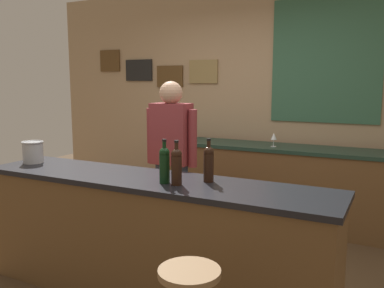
{
  "coord_description": "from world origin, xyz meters",
  "views": [
    {
      "loc": [
        1.6,
        -2.84,
        1.61
      ],
      "look_at": [
        -0.08,
        0.45,
        1.05
      ],
      "focal_mm": 38.22,
      "sensor_mm": 36.0,
      "label": 1
    }
  ],
  "objects_px": {
    "ice_bucket": "(33,152)",
    "wine_glass_b": "(274,137)",
    "wine_bottle_a": "(164,164)",
    "wine_glass_a": "(183,131)",
    "bartender": "(171,156)",
    "wine_bottle_c": "(209,163)",
    "wine_bottle_b": "(177,165)"
  },
  "relations": [
    {
      "from": "ice_bucket",
      "to": "wine_glass_b",
      "type": "height_order",
      "value": "ice_bucket"
    },
    {
      "from": "wine_bottle_a",
      "to": "ice_bucket",
      "type": "height_order",
      "value": "wine_bottle_a"
    },
    {
      "from": "wine_glass_a",
      "to": "ice_bucket",
      "type": "bearing_deg",
      "value": -101.24
    },
    {
      "from": "bartender",
      "to": "wine_bottle_c",
      "type": "bearing_deg",
      "value": -44.81
    },
    {
      "from": "wine_bottle_b",
      "to": "ice_bucket",
      "type": "distance_m",
      "value": 1.49
    },
    {
      "from": "wine_bottle_b",
      "to": "wine_bottle_c",
      "type": "xyz_separation_m",
      "value": [
        0.15,
        0.18,
        0.0
      ]
    },
    {
      "from": "bartender",
      "to": "wine_glass_a",
      "type": "xyz_separation_m",
      "value": [
        -0.54,
        1.23,
        0.07
      ]
    },
    {
      "from": "bartender",
      "to": "wine_glass_a",
      "type": "bearing_deg",
      "value": 113.58
    },
    {
      "from": "bartender",
      "to": "ice_bucket",
      "type": "bearing_deg",
      "value": -140.58
    },
    {
      "from": "bartender",
      "to": "wine_bottle_a",
      "type": "distance_m",
      "value": 0.98
    },
    {
      "from": "bartender",
      "to": "wine_glass_b",
      "type": "height_order",
      "value": "bartender"
    },
    {
      "from": "wine_bottle_c",
      "to": "wine_glass_b",
      "type": "xyz_separation_m",
      "value": [
        -0.07,
        1.87,
        -0.05
      ]
    },
    {
      "from": "ice_bucket",
      "to": "wine_glass_b",
      "type": "bearing_deg",
      "value": 51.19
    },
    {
      "from": "wine_bottle_a",
      "to": "wine_bottle_b",
      "type": "height_order",
      "value": "same"
    },
    {
      "from": "bartender",
      "to": "wine_bottle_b",
      "type": "distance_m",
      "value": 1.04
    },
    {
      "from": "bartender",
      "to": "wine_bottle_b",
      "type": "xyz_separation_m",
      "value": [
        0.55,
        -0.88,
        0.12
      ]
    },
    {
      "from": "wine_bottle_a",
      "to": "wine_glass_b",
      "type": "bearing_deg",
      "value": 84.83
    },
    {
      "from": "bartender",
      "to": "wine_bottle_c",
      "type": "relative_size",
      "value": 5.29
    },
    {
      "from": "wine_glass_a",
      "to": "wine_glass_b",
      "type": "bearing_deg",
      "value": -2.61
    },
    {
      "from": "wine_bottle_c",
      "to": "wine_bottle_a",
      "type": "bearing_deg",
      "value": -146.07
    },
    {
      "from": "wine_bottle_c",
      "to": "wine_glass_b",
      "type": "relative_size",
      "value": 1.97
    },
    {
      "from": "wine_bottle_b",
      "to": "ice_bucket",
      "type": "xyz_separation_m",
      "value": [
        -1.48,
        0.11,
        -0.04
      ]
    },
    {
      "from": "ice_bucket",
      "to": "wine_glass_a",
      "type": "relative_size",
      "value": 1.21
    },
    {
      "from": "wine_bottle_b",
      "to": "ice_bucket",
      "type": "bearing_deg",
      "value": 175.79
    },
    {
      "from": "wine_bottle_b",
      "to": "wine_bottle_c",
      "type": "distance_m",
      "value": 0.24
    },
    {
      "from": "wine_bottle_a",
      "to": "ice_bucket",
      "type": "xyz_separation_m",
      "value": [
        -1.38,
        0.1,
        -0.04
      ]
    },
    {
      "from": "wine_glass_a",
      "to": "wine_glass_b",
      "type": "relative_size",
      "value": 1.0
    },
    {
      "from": "bartender",
      "to": "wine_glass_a",
      "type": "relative_size",
      "value": 10.45
    },
    {
      "from": "wine_bottle_a",
      "to": "wine_glass_b",
      "type": "height_order",
      "value": "wine_bottle_a"
    },
    {
      "from": "wine_bottle_b",
      "to": "wine_bottle_c",
      "type": "bearing_deg",
      "value": 49.6
    },
    {
      "from": "bartender",
      "to": "wine_bottle_a",
      "type": "relative_size",
      "value": 5.29
    },
    {
      "from": "wine_bottle_c",
      "to": "bartender",
      "type": "bearing_deg",
      "value": 135.19
    }
  ]
}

